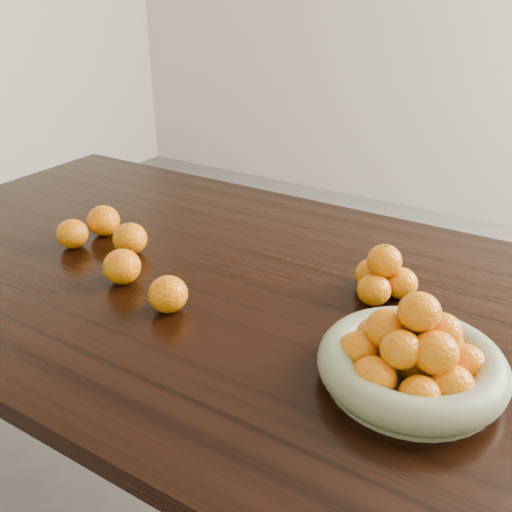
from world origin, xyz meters
The scene contains 8 objects.
dining_table centered at (0.00, 0.00, 0.66)m, with size 2.00×1.00×0.75m.
fruit_bowl centered at (0.35, -0.13, 0.79)m, with size 0.29×0.29×0.16m.
orange_pyramid centered at (0.22, 0.10, 0.79)m, with size 0.13×0.12×0.11m.
loose_orange_0 centered at (-0.33, -0.02, 0.79)m, with size 0.08×0.08×0.07m, color orange.
loose_orange_1 centered at (-0.25, -0.13, 0.79)m, with size 0.08×0.08×0.07m, color orange.
loose_orange_2 centered at (-0.10, -0.17, 0.79)m, with size 0.08×0.08×0.07m, color orange.
loose_orange_3 centered at (-0.46, 0.02, 0.79)m, with size 0.08×0.08×0.07m, color orange.
loose_orange_4 centered at (-0.47, -0.07, 0.78)m, with size 0.07×0.07×0.07m, color orange.
Camera 1 is at (0.53, -0.86, 1.33)m, focal length 40.00 mm.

